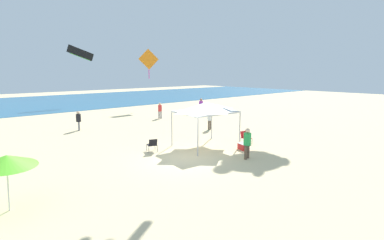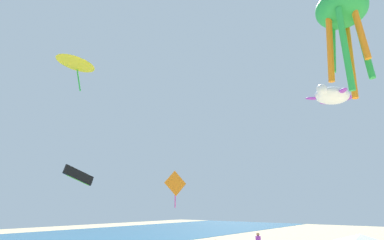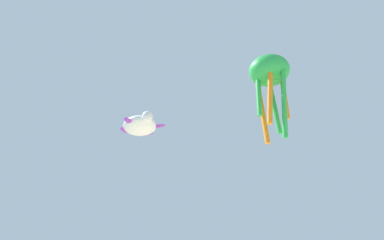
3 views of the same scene
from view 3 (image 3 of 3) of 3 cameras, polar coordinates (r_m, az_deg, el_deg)
kite_octopus_green at (r=23.95m, az=12.88°, el=7.38°), size 2.76×2.76×6.12m
kite_turtle_white at (r=30.38m, az=-8.68°, el=-0.93°), size 4.57×4.04×1.44m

